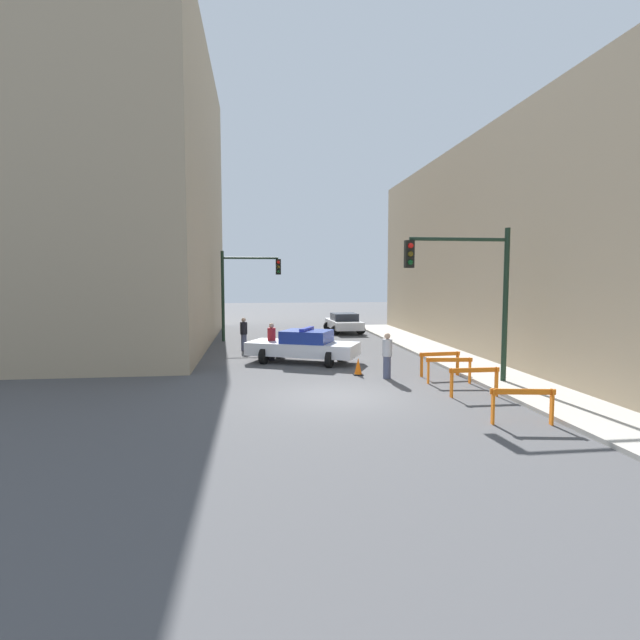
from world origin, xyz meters
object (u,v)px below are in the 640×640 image
pedestrian_crossing (272,341)px  pedestrian_corner (244,333)px  traffic_light_far (242,282)px  police_car (304,346)px  pedestrian_sidewalk (387,355)px  traffic_cone (358,367)px  traffic_light_near (473,281)px  barrier_back (449,366)px  barrier_front (523,400)px  barrier_mid (474,377)px  barrier_corner (440,360)px  parked_car_near (344,323)px

pedestrian_crossing → pedestrian_corner: bearing=-55.5°
traffic_light_far → police_car: (2.82, -7.93, -2.67)m
pedestrian_sidewalk → traffic_cone: (-0.90, 0.79, -0.54)m
police_car → pedestrian_sidewalk: bearing=-120.3°
traffic_light_far → pedestrian_sidewalk: traffic_light_far is taller
traffic_light_near → pedestrian_corner: (-7.87, 9.30, -2.67)m
barrier_back → barrier_front: bearing=-90.7°
barrier_front → barrier_back: same height
traffic_cone → traffic_light_near: bearing=-32.9°
barrier_mid → traffic_cone: (-2.82, 3.87, -0.30)m
barrier_mid → traffic_light_near: bearing=68.9°
traffic_light_far → barrier_corner: size_ratio=3.25×
traffic_light_far → pedestrian_sidewalk: (5.48, -11.78, -2.54)m
pedestrian_corner → barrier_front: 15.61m
pedestrian_crossing → pedestrian_sidewalk: (4.02, -4.63, 0.00)m
parked_car_near → pedestrian_corner: pedestrian_corner is taller
pedestrian_sidewalk → barrier_mid: 3.64m
traffic_light_near → pedestrian_corner: traffic_light_near is taller
pedestrian_crossing → traffic_cone: 4.98m
police_car → barrier_front: 10.84m
barrier_corner → traffic_cone: size_ratio=2.44×
traffic_light_far → barrier_front: traffic_light_far is taller
pedestrian_sidewalk → traffic_cone: size_ratio=2.53×
police_car → pedestrian_crossing: 1.57m
police_car → pedestrian_corner: pedestrian_corner is taller
pedestrian_crossing → barrier_corner: (6.09, -4.44, -0.24)m
parked_car_near → barrier_front: parked_car_near is taller
barrier_front → barrier_corner: same height
traffic_light_near → barrier_mid: size_ratio=3.25×
barrier_back → barrier_corner: 1.33m
barrier_mid → traffic_cone: bearing=126.1°
traffic_light_far → parked_car_near: traffic_light_far is taller
barrier_front → barrier_back: (0.06, 4.88, 0.00)m
barrier_corner → pedestrian_crossing: bearing=143.9°
traffic_light_far → police_car: traffic_light_far is taller
barrier_corner → traffic_cone: (-2.96, 0.60, -0.30)m
pedestrian_corner → pedestrian_crossing: bearing=63.2°
parked_car_near → pedestrian_crossing: (-5.18, -10.82, 0.19)m
barrier_corner → traffic_light_far: bearing=123.1°
police_car → parked_car_near: police_car is taller
barrier_front → barrier_mid: size_ratio=0.99×
pedestrian_crossing → barrier_back: 8.27m
pedestrian_sidewalk → barrier_mid: bearing=-121.5°
traffic_light_near → traffic_light_far: traffic_light_near is taller
barrier_mid → traffic_cone: barrier_mid is taller
traffic_light_far → barrier_back: traffic_light_far is taller
parked_car_near → pedestrian_corner: (-6.47, -7.60, 0.19)m
barrier_back → traffic_cone: bearing=145.5°
barrier_back → traffic_cone: 3.41m
parked_car_near → pedestrian_sidewalk: 15.50m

